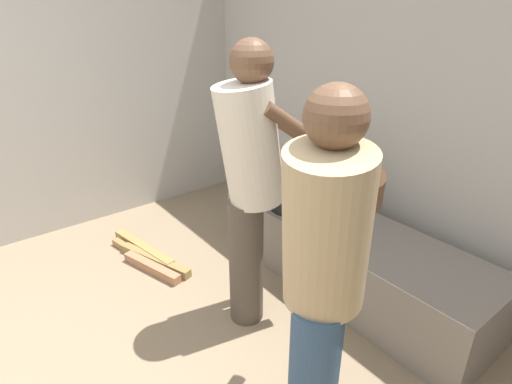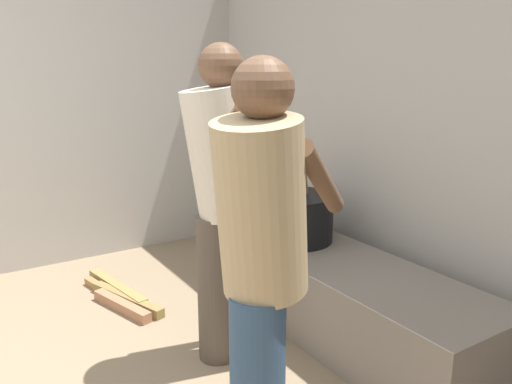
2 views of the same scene
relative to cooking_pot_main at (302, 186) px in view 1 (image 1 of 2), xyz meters
The scene contains 6 objects.
block_enclosure_rear 1.04m from the cooking_pot_main, 40.36° to the left, with size 4.83×0.20×2.41m, color #ADA8A0.
hearth_ledge 0.57m from the cooking_pot_main, ahead, with size 1.91×0.60×0.45m, color slate.
cooking_pot_main is the anchor object (origin of this frame).
cook_in_cream_shirt 0.79m from the cooking_pot_main, 67.34° to the right, with size 0.46×0.72×1.62m.
cook_in_tan_shirt 1.45m from the cooking_pot_main, 41.42° to the right, with size 0.62×0.71×1.54m.
firewood_pile 1.27m from the cooking_pot_main, 125.81° to the right, with size 0.88×0.30×0.07m.
Camera 1 is at (1.22, 0.17, 1.74)m, focal length 28.49 mm.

